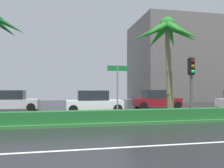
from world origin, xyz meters
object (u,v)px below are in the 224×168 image
traffic_signal_median_right (191,76)px  car_in_traffic_third (94,102)px  car_in_traffic_fourth (157,99)px  car_in_traffic_second (11,101)px  palm_tree_centre_left (168,36)px  street_name_sign (117,85)px

traffic_signal_median_right → car_in_traffic_third: (-4.94, 5.65, -1.77)m
car_in_traffic_fourth → traffic_signal_median_right: bearing=-99.0°
car_in_traffic_third → car_in_traffic_second: bearing=157.7°
palm_tree_centre_left → traffic_signal_median_right: bearing=-38.6°
street_name_sign → car_in_traffic_third: 5.88m
palm_tree_centre_left → car_in_traffic_fourth: size_ratio=1.41×
palm_tree_centre_left → traffic_signal_median_right: (1.05, -0.84, -2.44)m
palm_tree_centre_left → traffic_signal_median_right: size_ratio=1.71×
traffic_signal_median_right → street_name_sign: traffic_signal_median_right is taller
car_in_traffic_second → palm_tree_centre_left: bearing=-35.6°
palm_tree_centre_left → car_in_traffic_fourth: bearing=72.3°
palm_tree_centre_left → car_in_traffic_third: bearing=129.0°
car_in_traffic_fourth → car_in_traffic_third: bearing=-157.9°
car_in_traffic_second → street_name_sign: bearing=-49.6°
palm_tree_centre_left → car_in_traffic_second: (-10.50, 7.51, -4.21)m
car_in_traffic_third → car_in_traffic_fourth: bearing=22.1°
palm_tree_centre_left → car_in_traffic_second: palm_tree_centre_left is taller
car_in_traffic_second → car_in_traffic_third: 7.14m
traffic_signal_median_right → car_in_traffic_second: bearing=144.1°
street_name_sign → car_in_traffic_second: (-7.17, 8.42, -1.25)m
car_in_traffic_second → car_in_traffic_third: size_ratio=1.00×
street_name_sign → car_in_traffic_fourth: (5.67, 8.25, -1.25)m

